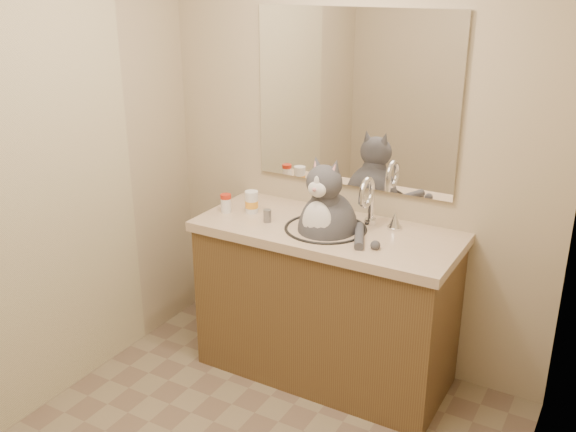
% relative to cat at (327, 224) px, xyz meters
% --- Properties ---
extents(room, '(2.22, 2.52, 2.42)m').
position_rel_cat_xyz_m(room, '(-0.01, -0.93, 0.32)').
color(room, '#817359').
rests_on(room, ground).
extents(vanity, '(1.34, 0.59, 1.12)m').
position_rel_cat_xyz_m(vanity, '(-0.01, 0.03, -0.44)').
color(vanity, brown).
rests_on(vanity, ground).
extents(mirror, '(1.10, 0.02, 0.90)m').
position_rel_cat_xyz_m(mirror, '(-0.01, 0.30, 0.57)').
color(mirror, white).
rests_on(mirror, room).
extents(shower_curtain, '(0.02, 1.30, 1.93)m').
position_rel_cat_xyz_m(shower_curtain, '(-1.06, -0.83, 0.15)').
color(shower_curtain, beige).
rests_on(shower_curtain, ground).
extents(cat, '(0.42, 0.35, 0.59)m').
position_rel_cat_xyz_m(cat, '(0.00, 0.00, 0.00)').
color(cat, '#45464A').
rests_on(cat, vanity).
extents(pill_bottle_redcap, '(0.07, 0.07, 0.10)m').
position_rel_cat_xyz_m(pill_bottle_redcap, '(-0.58, -0.03, 0.02)').
color(pill_bottle_redcap, white).
rests_on(pill_bottle_redcap, vanity).
extents(pill_bottle_orange, '(0.09, 0.09, 0.12)m').
position_rel_cat_xyz_m(pill_bottle_orange, '(-0.46, 0.03, 0.03)').
color(pill_bottle_orange, white).
rests_on(pill_bottle_orange, vanity).
extents(grey_canister, '(0.05, 0.05, 0.07)m').
position_rel_cat_xyz_m(grey_canister, '(-0.32, -0.05, 0.00)').
color(grey_canister, slate).
rests_on(grey_canister, vanity).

